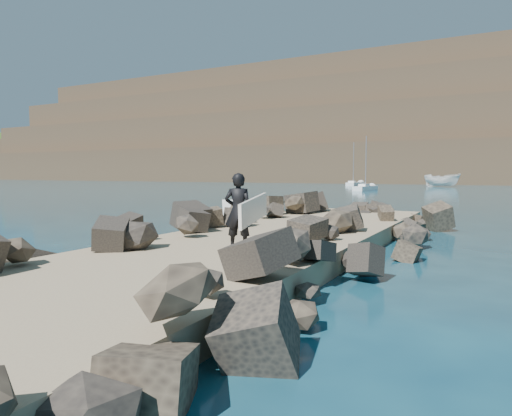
# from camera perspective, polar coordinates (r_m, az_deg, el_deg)

# --- Properties ---
(ground) EXTENTS (800.00, 800.00, 0.00)m
(ground) POSITION_cam_1_polar(r_m,az_deg,el_deg) (14.85, 1.82, -5.52)
(ground) COLOR #0F384C
(ground) RESTS_ON ground
(jetty) EXTENTS (6.00, 26.00, 0.60)m
(jetty) POSITION_cam_1_polar(r_m,az_deg,el_deg) (13.06, -2.07, -5.56)
(jetty) COLOR #8C7759
(jetty) RESTS_ON ground
(riprap_left) EXTENTS (2.60, 22.00, 1.00)m
(riprap_left) POSITION_cam_1_polar(r_m,az_deg,el_deg) (15.06, -10.71, -3.52)
(riprap_left) COLOR black
(riprap_left) RESTS_ON ground
(riprap_right) EXTENTS (2.60, 22.00, 1.00)m
(riprap_right) POSITION_cam_1_polar(r_m,az_deg,el_deg) (12.33, 10.92, -5.29)
(riprap_right) COLOR black
(riprap_right) RESTS_ON ground
(surfboard_resting) EXTENTS (1.73, 2.24, 0.08)m
(surfboard_resting) POSITION_cam_1_polar(r_m,az_deg,el_deg) (18.15, -3.30, -0.40)
(surfboard_resting) COLOR white
(surfboard_resting) RESTS_ON riprap_left
(boat_imported) EXTENTS (6.48, 2.99, 2.42)m
(boat_imported) POSITION_cam_1_polar(r_m,az_deg,el_deg) (89.22, 22.23, 3.24)
(boat_imported) COLOR white
(boat_imported) RESTS_ON ground
(surfer_with_board) EXTENTS (1.18, 2.39, 1.96)m
(surfer_with_board) POSITION_cam_1_polar(r_m,az_deg,el_deg) (11.63, -1.95, -0.39)
(surfer_with_board) COLOR black
(surfer_with_board) RESTS_ON jetty
(sailboat_a) EXTENTS (2.05, 6.68, 7.98)m
(sailboat_a) POSITION_cam_1_polar(r_m,az_deg,el_deg) (67.57, 13.50, 2.43)
(sailboat_a) COLOR white
(sailboat_a) RESTS_ON ground
(sailboat_e) EXTENTS (2.25, 7.34, 8.70)m
(sailboat_e) POSITION_cam_1_polar(r_m,az_deg,el_deg) (92.50, 12.04, 2.97)
(sailboat_e) COLOR white
(sailboat_e) RESTS_ON ground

